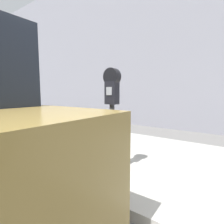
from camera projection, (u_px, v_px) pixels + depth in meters
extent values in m
cube|color=#ADAAA3|center=(157.00, 162.00, 2.96)|extent=(24.00, 2.80, 0.12)
cube|color=gray|center=(200.00, 28.00, 5.28)|extent=(24.00, 0.30, 6.35)
cylinder|color=#2D2D30|center=(112.00, 140.00, 2.34)|extent=(0.07, 0.07, 0.96)
cube|color=black|center=(112.00, 93.00, 2.27)|extent=(0.16, 0.12, 0.30)
cube|color=gray|center=(109.00, 91.00, 2.21)|extent=(0.09, 0.01, 0.10)
cylinder|color=black|center=(112.00, 77.00, 2.25)|extent=(0.22, 0.10, 0.22)
cylinder|color=black|center=(43.00, 189.00, 1.67)|extent=(0.62, 0.22, 0.62)
cylinder|color=red|center=(33.00, 129.00, 3.80)|extent=(0.26, 0.26, 0.65)
sphere|color=red|center=(32.00, 111.00, 3.76)|extent=(0.24, 0.24, 0.24)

